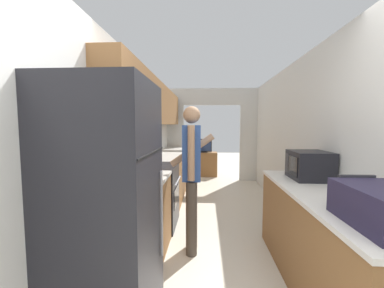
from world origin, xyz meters
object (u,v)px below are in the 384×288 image
range_oven (156,195)px  person (192,174)px  television (204,146)px  refrigerator (108,206)px  tv_cabinet (204,164)px  microwave (309,165)px

range_oven → person: (0.59, -0.71, 0.47)m
person → television: size_ratio=3.75×
refrigerator → tv_cabinet: (0.66, 5.32, -0.56)m
tv_cabinet → television: 0.55m
person → television: bearing=-2.8°
refrigerator → television: refrigerator is taller
microwave → television: microwave is taller
television → microwave: bearing=-74.1°
person → microwave: (1.32, -0.06, 0.13)m
range_oven → microwave: bearing=-22.0°
microwave → tv_cabinet: 4.54m
range_oven → television: (0.69, 3.50, 0.44)m
range_oven → tv_cabinet: range_oven is taller
range_oven → refrigerator: bearing=-89.1°
refrigerator → person: (0.56, 1.06, 0.02)m
refrigerator → television: bearing=82.8°
range_oven → tv_cabinet: (0.69, 3.55, -0.11)m
tv_cabinet → television: bearing=-90.0°
refrigerator → range_oven: refrigerator is taller
microwave → television: (-1.21, 4.27, -0.17)m
refrigerator → range_oven: size_ratio=1.74×
refrigerator → microwave: bearing=28.1°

